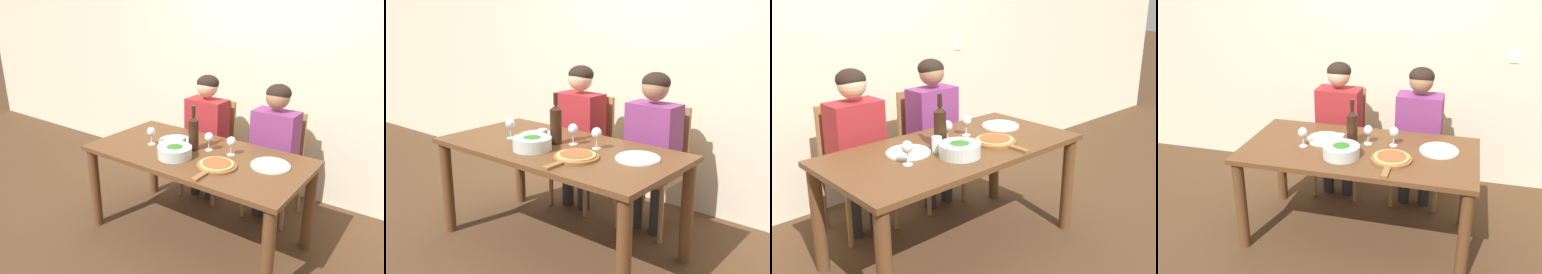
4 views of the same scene
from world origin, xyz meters
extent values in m
plane|color=#4C331E|center=(0.00, 0.00, 0.00)|extent=(40.00, 40.00, 0.00)
cube|color=beige|center=(0.00, 1.19, 1.35)|extent=(10.00, 0.05, 2.70)
cube|color=white|center=(1.10, 1.16, 1.25)|extent=(0.08, 0.01, 0.12)
cube|color=brown|center=(0.00, 0.00, 0.73)|extent=(1.73, 0.87, 0.04)
cylinder|color=brown|center=(-0.80, -0.37, 0.35)|extent=(0.08, 0.08, 0.71)
cylinder|color=brown|center=(0.80, -0.37, 0.35)|extent=(0.08, 0.08, 0.71)
cylinder|color=brown|center=(-0.80, 0.37, 0.35)|extent=(0.08, 0.08, 0.71)
cylinder|color=brown|center=(0.80, 0.37, 0.35)|extent=(0.08, 0.08, 0.71)
cube|color=#9E7042|center=(-0.34, 0.68, 0.44)|extent=(0.42, 0.42, 0.04)
cube|color=#9E7042|center=(-0.34, 0.87, 0.70)|extent=(0.38, 0.03, 0.50)
cylinder|color=#9E7042|center=(-0.53, 0.49, 0.21)|extent=(0.04, 0.04, 0.42)
cylinder|color=#9E7042|center=(-0.15, 0.49, 0.21)|extent=(0.04, 0.04, 0.42)
cylinder|color=#9E7042|center=(-0.53, 0.87, 0.21)|extent=(0.04, 0.04, 0.42)
cylinder|color=#9E7042|center=(-0.15, 0.87, 0.21)|extent=(0.04, 0.04, 0.42)
cube|color=#9E7042|center=(0.36, 0.68, 0.44)|extent=(0.42, 0.42, 0.04)
cube|color=#9E7042|center=(0.36, 0.87, 0.70)|extent=(0.38, 0.03, 0.50)
cylinder|color=#9E7042|center=(0.17, 0.49, 0.21)|extent=(0.04, 0.04, 0.42)
cylinder|color=#9E7042|center=(0.55, 0.49, 0.21)|extent=(0.04, 0.04, 0.42)
cylinder|color=#9E7042|center=(0.17, 0.87, 0.21)|extent=(0.04, 0.04, 0.42)
cylinder|color=#9E7042|center=(0.55, 0.87, 0.21)|extent=(0.04, 0.04, 0.42)
cylinder|color=#28282D|center=(-0.43, 0.60, 0.23)|extent=(0.10, 0.10, 0.45)
cylinder|color=#28282D|center=(-0.25, 0.60, 0.23)|extent=(0.10, 0.10, 0.45)
cube|color=maroon|center=(-0.34, 0.66, 0.72)|extent=(0.38, 0.22, 0.54)
cylinder|color=maroon|center=(-0.54, 0.41, 0.57)|extent=(0.07, 0.31, 0.14)
cylinder|color=maroon|center=(-0.14, 0.41, 0.57)|extent=(0.07, 0.31, 0.14)
sphere|color=#DBAD89|center=(-0.34, 0.66, 1.11)|extent=(0.20, 0.20, 0.20)
ellipsoid|color=black|center=(-0.34, 0.67, 1.15)|extent=(0.21, 0.21, 0.15)
cylinder|color=#28282D|center=(0.27, 0.60, 0.23)|extent=(0.10, 0.10, 0.45)
cylinder|color=#28282D|center=(0.45, 0.60, 0.23)|extent=(0.10, 0.10, 0.45)
cube|color=#7A3370|center=(0.36, 0.66, 0.72)|extent=(0.38, 0.22, 0.54)
cylinder|color=#7A3370|center=(0.16, 0.41, 0.57)|extent=(0.07, 0.31, 0.14)
cylinder|color=#7A3370|center=(0.56, 0.41, 0.57)|extent=(0.07, 0.31, 0.14)
sphere|color=#9E7051|center=(0.36, 0.66, 1.11)|extent=(0.20, 0.20, 0.20)
ellipsoid|color=black|center=(0.36, 0.67, 1.15)|extent=(0.21, 0.21, 0.15)
cylinder|color=black|center=(-0.07, 0.05, 0.87)|extent=(0.08, 0.08, 0.24)
cone|color=black|center=(-0.07, 0.05, 1.01)|extent=(0.08, 0.08, 0.03)
cylinder|color=black|center=(-0.07, 0.05, 1.06)|extent=(0.03, 0.03, 0.08)
cylinder|color=silver|center=(-0.09, -0.17, 0.79)|extent=(0.26, 0.26, 0.09)
ellipsoid|color=#2D6B23|center=(-0.09, -0.17, 0.79)|extent=(0.22, 0.22, 0.09)
cylinder|color=silver|center=(-0.29, 0.09, 0.75)|extent=(0.28, 0.28, 0.01)
torus|color=silver|center=(-0.29, 0.09, 0.76)|extent=(0.28, 0.28, 0.02)
cylinder|color=silver|center=(0.57, 0.10, 0.75)|extent=(0.28, 0.28, 0.01)
torus|color=silver|center=(0.57, 0.10, 0.76)|extent=(0.28, 0.28, 0.02)
cylinder|color=brown|center=(0.27, -0.13, 0.75)|extent=(0.29, 0.29, 0.02)
cube|color=brown|center=(0.27, -0.35, 0.75)|extent=(0.04, 0.14, 0.02)
cylinder|color=tan|center=(0.27, -0.13, 0.77)|extent=(0.25, 0.25, 0.01)
cylinder|color=#AD4C28|center=(0.27, -0.13, 0.78)|extent=(0.21, 0.21, 0.01)
cylinder|color=silver|center=(-0.41, -0.07, 0.75)|extent=(0.06, 0.06, 0.01)
cylinder|color=silver|center=(-0.41, -0.07, 0.79)|extent=(0.01, 0.01, 0.07)
ellipsoid|color=silver|center=(-0.41, -0.07, 0.86)|extent=(0.07, 0.07, 0.08)
ellipsoid|color=maroon|center=(-0.41, -0.07, 0.84)|extent=(0.06, 0.06, 0.03)
cylinder|color=silver|center=(0.24, 0.12, 0.75)|extent=(0.06, 0.06, 0.01)
cylinder|color=silver|center=(0.24, 0.12, 0.79)|extent=(0.01, 0.01, 0.07)
ellipsoid|color=silver|center=(0.24, 0.12, 0.86)|extent=(0.07, 0.07, 0.08)
ellipsoid|color=maroon|center=(0.24, 0.12, 0.84)|extent=(0.06, 0.06, 0.03)
cylinder|color=silver|center=(0.04, 0.10, 0.75)|extent=(0.06, 0.06, 0.01)
cylinder|color=silver|center=(0.04, 0.10, 0.79)|extent=(0.01, 0.01, 0.07)
ellipsoid|color=silver|center=(0.04, 0.10, 0.86)|extent=(0.07, 0.07, 0.08)
ellipsoid|color=maroon|center=(0.04, 0.10, 0.84)|extent=(0.06, 0.06, 0.03)
cylinder|color=silver|center=(-0.14, -0.01, 0.80)|extent=(0.07, 0.07, 0.10)
camera|label=1|loc=(1.56, -2.21, 1.86)|focal=35.00mm
camera|label=2|loc=(1.99, -2.20, 1.62)|focal=42.00mm
camera|label=3|loc=(-1.85, -2.10, 1.71)|focal=42.00mm
camera|label=4|loc=(0.72, -2.94, 2.10)|focal=42.00mm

